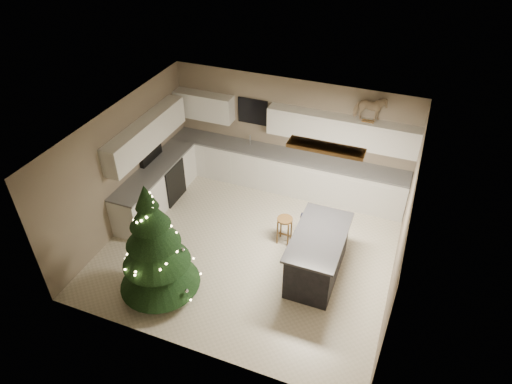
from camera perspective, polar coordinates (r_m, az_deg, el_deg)
ground_plane at (r=9.19m, az=-0.79°, el=-6.99°), size 5.50×5.50×0.00m
room_shell at (r=8.08m, az=-0.74°, el=2.02°), size 5.52×5.02×2.61m
cabinetry at (r=10.20m, az=-2.13°, el=3.37°), size 5.50×3.20×2.00m
island at (r=8.44m, az=7.69°, el=-7.77°), size 0.90×1.70×0.95m
bar_stool at (r=9.06m, az=3.61°, el=-4.05°), size 0.31×0.31×0.60m
christmas_tree at (r=7.91m, az=-12.47°, el=-7.31°), size 1.46×1.41×2.33m
toddler at (r=9.00m, az=5.97°, el=-4.80°), size 0.36×0.35×0.83m
rocking_horse at (r=9.45m, az=14.06°, el=10.07°), size 0.67×0.40×0.56m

